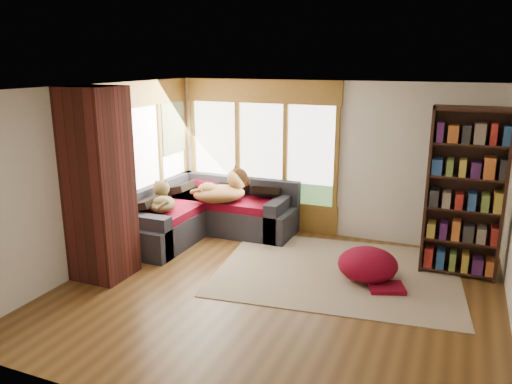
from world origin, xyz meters
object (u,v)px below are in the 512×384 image
Objects in this scene: area_rug at (337,272)px; dog_brindle at (162,202)px; bookshelf at (465,194)px; sectional_sofa at (203,217)px; pouf at (368,264)px; dog_tan at (224,191)px; brick_chimney at (99,185)px.

area_rug is 2.95m from dog_brindle.
bookshelf reaches higher than area_rug.
dog_brindle is at bearing -112.66° from sectional_sofa.
dog_tan reaches higher than pouf.
area_rug is 1.42× the size of bookshelf.
area_rug is 2.03m from bookshelf.
sectional_sofa is (0.45, 2.05, -1.00)m from brick_chimney.
dog_brindle is (-0.32, -0.77, 0.43)m from sectional_sofa.
pouf is 3.33m from dog_brindle.
bookshelf reaches higher than sectional_sofa.
bookshelf is at bearing 22.99° from brick_chimney.
dog_tan is (-3.70, 0.14, -0.38)m from bookshelf.
bookshelf reaches higher than dog_brindle.
sectional_sofa is 2.65m from area_rug.
brick_chimney is 4.93m from bookshelf.
bookshelf is 2.28× the size of dog_tan.
dog_brindle is (-3.29, 0.03, 0.50)m from pouf.
bookshelf reaches higher than dog_tan.
brick_chimney is 2.29m from dog_tan.
brick_chimney reaches higher than area_rug.
bookshelf is at bearing 21.04° from area_rug.
dog_tan is (0.84, 2.07, -0.51)m from brick_chimney.
sectional_sofa is at bearing 178.30° from bookshelf.
dog_brindle reaches higher than pouf.
dog_brindle is at bearing 179.49° from pouf.
bookshelf is at bearing 30.89° from pouf.
brick_chimney is at bearing -157.01° from bookshelf.
dog_brindle is (-4.42, -0.65, -0.44)m from bookshelf.
brick_chimney reaches higher than dog_tan.
pouf is at bearing 20.14° from brick_chimney.
dog_tan is at bearing 177.84° from bookshelf.
area_rug is at bearing -55.05° from dog_tan.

